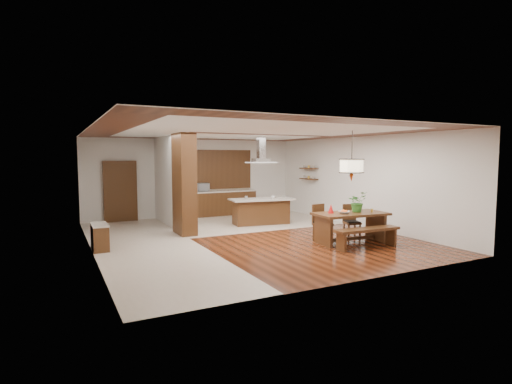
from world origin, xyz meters
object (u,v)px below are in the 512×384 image
kitchen_island (261,211)px  island_cup (273,197)px  microwave (201,187)px  dining_chair_right (352,221)px  fruit_bowl (344,212)px  range_hood (261,150)px  pendant_lantern (352,156)px  dining_bench (367,238)px  dining_table (350,221)px  foliage_plant (357,202)px  dining_chair_left (323,222)px  hallway_console (100,237)px

kitchen_island → island_cup: (0.40, -0.10, 0.46)m
microwave → dining_chair_right: bearing=-56.1°
kitchen_island → fruit_bowl: bearing=-74.5°
kitchen_island → range_hood: (0.00, 0.00, 2.02)m
pendant_lantern → dining_chair_right: bearing=46.3°
dining_bench → island_cup: bearing=93.9°
dining_table → foliage_plant: 0.53m
kitchen_island → island_cup: size_ratio=19.53×
dining_chair_right → kitchen_island: bearing=128.6°
foliage_plant → microwave: (-2.16, 6.08, 0.05)m
dining_chair_left → microwave: microwave is taller
dining_chair_left → island_cup: dining_chair_left is taller
hallway_console → dining_bench: bearing=-25.4°
pendant_lantern → range_hood: size_ratio=1.46×
hallway_console → dining_bench: size_ratio=0.50×
dining_chair_right → kitchen_island: (-1.25, 3.05, -0.01)m
hallway_console → dining_bench: (5.85, -2.77, -0.07)m
hallway_console → microwave: size_ratio=1.57×
pendant_lantern → fruit_bowl: 1.45m
dining_chair_left → microwave: bearing=99.2°
hallway_console → dining_table: size_ratio=0.45×
dining_table → island_cup: island_cup is taller
hallway_console → dining_chair_right: size_ratio=0.97×
range_hood → island_cup: range_hood is taller
dining_chair_left → pendant_lantern: 1.92m
dining_chair_right → island_cup: bearing=122.4°
dining_table → range_hood: range_hood is taller
dining_table → island_cup: size_ratio=17.51×
foliage_plant → pendant_lantern: bearing=-174.4°
fruit_bowl → dining_bench: bearing=-71.5°
foliage_plant → kitchen_island: foliage_plant is taller
dining_bench → dining_chair_right: (0.57, 1.22, 0.21)m
pendant_lantern → island_cup: bearing=95.5°
pendant_lantern → microwave: (-1.93, 6.10, -1.14)m
dining_chair_right → pendant_lantern: pendant_lantern is taller
foliage_plant → island_cup: 3.51m
dining_chair_right → foliage_plant: foliage_plant is taller
fruit_bowl → kitchen_island: size_ratio=0.12×
dining_chair_left → dining_table: bearing=-61.2°
dining_table → dining_chair_left: size_ratio=2.06×
fruit_bowl → foliage_plant: bearing=9.0°
dining_bench → range_hood: range_hood is taller
range_hood → island_cup: bearing=-14.5°
pendant_lantern → dining_chair_left: bearing=124.8°
hallway_console → pendant_lantern: pendant_lantern is taller
microwave → dining_bench: bearing=-64.4°
dining_bench → microwave: 7.09m
kitchen_island → range_hood: size_ratio=2.43×
dining_chair_right → pendant_lantern: bearing=-117.4°
hallway_console → dining_chair_left: bearing=-15.1°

